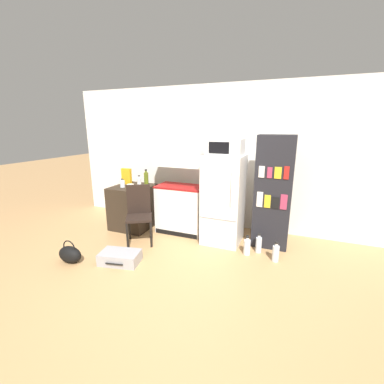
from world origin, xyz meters
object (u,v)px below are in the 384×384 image
at_px(bookshelf, 273,192).
at_px(refrigerator, 224,199).
at_px(water_bottle_middle, 247,247).
at_px(bottle_milk_white, 139,182).
at_px(chair, 139,210).
at_px(microwave, 225,147).
at_px(suitcase_large_flat, 120,257).
at_px(side_table, 134,207).
at_px(kitchen_hutch, 181,185).
at_px(water_bottle_back, 276,253).
at_px(bottle_olive_oil, 146,178).
at_px(handbag, 70,254).
at_px(cereal_box, 127,176).
at_px(water_bottle_front, 259,244).
at_px(bottle_clear_short, 122,184).
at_px(bowl, 130,185).

bearing_deg(bookshelf, refrigerator, -170.36).
xyz_separation_m(bookshelf, water_bottle_middle, (-0.28, -0.48, -0.75)).
height_order(bottle_milk_white, chair, bottle_milk_white).
bearing_deg(refrigerator, microwave, -107.94).
bearing_deg(suitcase_large_flat, bottle_milk_white, 98.47).
relative_size(side_table, suitcase_large_flat, 1.32).
height_order(kitchen_hutch, water_bottle_back, kitchen_hutch).
relative_size(bottle_olive_oil, handbag, 0.80).
distance_m(kitchen_hutch, cereal_box, 1.13).
bearing_deg(kitchen_hutch, microwave, -6.24).
xyz_separation_m(kitchen_hutch, bottle_olive_oil, (-0.77, 0.11, 0.04)).
height_order(microwave, bottle_olive_oil, microwave).
distance_m(microwave, bookshelf, 1.02).
height_order(microwave, water_bottle_middle, microwave).
relative_size(microwave, suitcase_large_flat, 0.90).
height_order(refrigerator, bookshelf, bookshelf).
bearing_deg(water_bottle_front, cereal_box, 173.53).
xyz_separation_m(side_table, water_bottle_back, (2.61, -0.35, -0.27)).
xyz_separation_m(side_table, water_bottle_front, (2.35, -0.17, -0.27)).
bearing_deg(bottle_milk_white, handbag, -97.01).
height_order(bottle_olive_oil, handbag, bottle_olive_oil).
bearing_deg(bottle_clear_short, chair, -32.32).
xyz_separation_m(microwave, bottle_milk_white, (-1.61, 0.01, -0.68)).
relative_size(microwave, bookshelf, 0.31).
relative_size(bottle_clear_short, suitcase_large_flat, 0.26).
distance_m(suitcase_large_flat, water_bottle_middle, 1.85).
height_order(bottle_olive_oil, chair, bottle_olive_oil).
relative_size(refrigerator, microwave, 2.66).
xyz_separation_m(bookshelf, bowl, (-2.52, -0.18, -0.07)).
distance_m(refrigerator, water_bottle_middle, 0.83).
bearing_deg(handbag, water_bottle_back, 22.70).
bearing_deg(side_table, bottle_olive_oil, 56.46).
distance_m(bookshelf, cereal_box, 2.68).
distance_m(kitchen_hutch, water_bottle_middle, 1.54).
relative_size(bookshelf, bowl, 13.57).
bearing_deg(bottle_milk_white, side_table, -156.19).
bearing_deg(bookshelf, chair, -161.85).
xyz_separation_m(cereal_box, suitcase_large_flat, (0.79, -1.34, -0.86)).
relative_size(refrigerator, bottle_milk_white, 7.08).
bearing_deg(bottle_milk_white, chair, -58.58).
bearing_deg(side_table, kitchen_hutch, 8.07).
distance_m(bottle_olive_oil, suitcase_large_flat, 1.73).
distance_m(bottle_clear_short, water_bottle_middle, 2.44).
relative_size(cereal_box, chair, 0.32).
bearing_deg(kitchen_hutch, water_bottle_front, -11.87).
bearing_deg(handbag, kitchen_hutch, 58.23).
relative_size(bottle_olive_oil, water_bottle_middle, 0.97).
relative_size(microwave, cereal_box, 1.79).
relative_size(refrigerator, suitcase_large_flat, 2.39).
bearing_deg(kitchen_hutch, cereal_box, -179.50).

